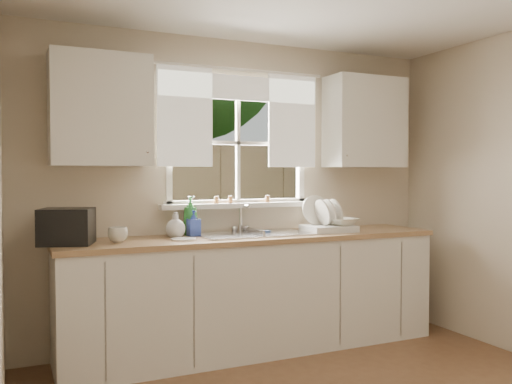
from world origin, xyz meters
name	(u,v)px	position (x,y,z in m)	size (l,w,h in m)	color
room_walls	(400,206)	(0.00, -0.07, 1.24)	(3.62, 4.02, 2.50)	beige
window	(239,163)	(0.00, 2.00, 1.49)	(1.38, 0.16, 1.06)	white
curtains	(241,108)	(0.00, 1.95, 1.93)	(1.50, 0.03, 0.81)	white
base_cabinets	(254,295)	(0.00, 1.68, 0.43)	(3.00, 0.62, 0.87)	silver
countertop	(254,237)	(0.00, 1.68, 0.89)	(3.04, 0.65, 0.04)	#99734C
upper_cabinet_left	(100,110)	(-1.15, 1.82, 1.85)	(0.70, 0.33, 0.80)	silver
upper_cabinet_right	(365,123)	(1.15, 1.82, 1.85)	(0.70, 0.33, 0.80)	silver
wall_outlet	(329,208)	(0.88, 1.99, 1.08)	(0.08, 0.01, 0.12)	beige
sill_jars	(239,199)	(-0.03, 1.94, 1.18)	(0.50, 0.04, 0.06)	brown
backyard	(139,67)	(0.58, 8.42, 3.46)	(20.00, 10.00, 6.13)	#335421
sink	(253,244)	(0.00, 1.71, 0.84)	(0.88, 0.52, 0.40)	#B7B7BC
dish_rack	(328,223)	(0.66, 1.65, 0.98)	(0.41, 0.31, 0.30)	silver
bowl	(343,222)	(0.77, 1.60, 0.99)	(0.25, 0.25, 0.06)	white
soap_bottle_a	(190,216)	(-0.46, 1.89, 1.06)	(0.12, 0.12, 0.31)	#2A8231
soap_bottle_b	(194,223)	(-0.46, 1.80, 1.01)	(0.09, 0.09, 0.20)	#2F48B2
soap_bottle_c	(175,225)	(-0.61, 1.77, 1.01)	(0.15, 0.15, 0.19)	beige
saucer	(184,239)	(-0.60, 1.60, 0.92)	(0.18, 0.18, 0.01)	silver
cup	(118,235)	(-1.07, 1.65, 0.96)	(0.14, 0.14, 0.11)	beige
black_appliance	(67,226)	(-1.40, 1.69, 1.03)	(0.34, 0.29, 0.25)	black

